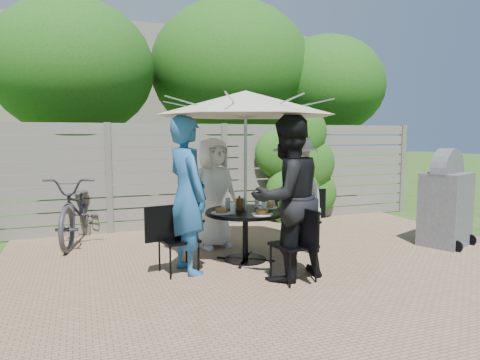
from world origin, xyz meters
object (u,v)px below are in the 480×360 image
object	(u,v)px
chair_back	(209,228)
syrup_jug	(239,204)
umbrella	(246,103)
patio_table	(245,226)
plate_front	(262,213)
plate_right	(268,206)
glass_right	(257,202)
glass_back	(228,203)
chair_right	(301,232)
glass_front	(264,207)
person_left	(187,195)
plate_back	(231,205)
person_front	(287,198)
person_right	(295,194)
bbq_grill	(446,202)
person_back	(213,193)
bicycle	(79,209)
chair_front	(294,260)
coffee_cup	(242,203)
plate_left	(221,211)
chair_left	(178,254)
glass_left	(233,208)

from	to	relation	value
chair_back	syrup_jug	distance (m)	1.04
umbrella	chair_back	xyz separation A→B (m)	(-0.22, 0.94, -1.78)
patio_table	syrup_jug	distance (m)	0.29
plate_front	plate_right	world-z (taller)	same
glass_right	glass_back	bearing A→B (deg)	170.01
syrup_jug	chair_right	bearing A→B (deg)	10.11
chair_right	glass_front	distance (m)	1.02
chair_right	plate_front	bearing A→B (deg)	27.87
glass_front	chair_back	bearing A→B (deg)	107.87
person_left	chair_right	world-z (taller)	person_left
glass_back	umbrella	bearing A→B (deg)	-54.99
umbrella	plate_back	bearing A→B (deg)	103.01
person_front	plate_right	xyz separation A→B (m)	(0.16, 0.89, -0.24)
person_right	glass_right	bearing A→B (deg)	-100.42
bbq_grill	plate_back	bearing A→B (deg)	145.34
glass_front	bbq_grill	distance (m)	2.90
bbq_grill	chair_back	bearing A→B (deg)	136.30
person_back	glass_right	distance (m)	0.77
bicycle	person_right	bearing A→B (deg)	-17.68
chair_front	coffee_cup	xyz separation A→B (m)	(-0.17, 1.18, 0.47)
chair_right	bbq_grill	distance (m)	2.21
chair_right	plate_right	bearing A→B (deg)	7.32
person_front	plate_left	size ratio (longest dim) A/B	7.18
chair_left	plate_left	world-z (taller)	chair_left
chair_front	syrup_jug	size ratio (longest dim) A/B	5.39
umbrella	glass_left	bearing A→B (deg)	-144.99
glass_left	plate_right	bearing A→B (deg)	22.62
syrup_jug	coffee_cup	xyz separation A→B (m)	(0.12, 0.20, -0.02)
chair_front	glass_right	xyz separation A→B (m)	(0.01, 1.10, 0.48)
person_right	syrup_jug	bearing A→B (deg)	-93.22
chair_back	person_back	distance (m)	0.56
person_left	plate_front	world-z (taller)	person_left
umbrella	plate_front	world-z (taller)	umbrella
umbrella	plate_back	distance (m)	1.39
glass_front	chair_right	bearing A→B (deg)	29.69
patio_table	person_back	size ratio (longest dim) A/B	0.76
syrup_jug	bicycle	distance (m)	2.67
plate_back	coffee_cup	world-z (taller)	coffee_cup
chair_back	glass_front	xyz separation A→B (m)	(0.38, -1.17, 0.48)
chair_left	coffee_cup	world-z (taller)	chair_left
chair_left	chair_front	size ratio (longest dim) A/B	0.97
glass_right	patio_table	bearing A→B (deg)	-144.99
plate_back	bbq_grill	distance (m)	3.20
plate_front	glass_back	bearing A→B (deg)	112.62
person_back	person_right	world-z (taller)	person_right
glass_left	glass_front	distance (m)	0.40
chair_left	plate_right	xyz separation A→B (m)	(1.29, 0.30, 0.44)
plate_front	plate_left	bearing A→B (deg)	148.01
patio_table	umbrella	bearing A→B (deg)	-104.04
plate_right	bicycle	distance (m)	2.96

